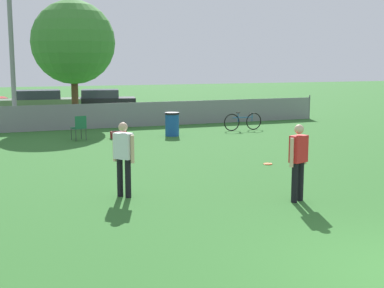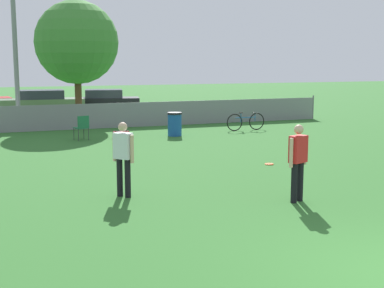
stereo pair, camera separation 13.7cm
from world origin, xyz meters
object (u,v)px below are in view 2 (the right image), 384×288
(player_thrower_red, at_px, (298,158))
(frisbee_disc, at_px, (269,164))
(parked_car_olive, at_px, (42,102))
(parked_car_dark, at_px, (104,101))
(tree_near_pole, at_px, (77,43))
(trash_bin, at_px, (175,124))
(gear_bag_sideline, at_px, (121,135))
(light_pole, at_px, (14,16))
(bicycle_sideline, at_px, (246,122))
(player_receiver_white, at_px, (123,154))
(folding_chair_sideline, at_px, (82,126))

(player_thrower_red, distance_m, frisbee_disc, 4.20)
(parked_car_olive, distance_m, parked_car_dark, 3.53)
(tree_near_pole, distance_m, trash_bin, 7.11)
(trash_bin, xyz_separation_m, gear_bag_sideline, (-2.14, 0.14, -0.34))
(light_pole, relative_size, trash_bin, 8.75)
(bicycle_sideline, bearing_deg, light_pole, 153.45)
(bicycle_sideline, height_order, parked_car_dark, parked_car_dark)
(frisbee_disc, relative_size, bicycle_sideline, 0.14)
(player_receiver_white, relative_size, parked_car_olive, 0.35)
(gear_bag_sideline, bearing_deg, light_pole, 127.75)
(light_pole, bearing_deg, player_receiver_white, -83.92)
(player_receiver_white, height_order, frisbee_disc, player_receiver_white)
(player_receiver_white, bearing_deg, gear_bag_sideline, 126.73)
(parked_car_olive, bearing_deg, gear_bag_sideline, -76.16)
(tree_near_pole, height_order, parked_car_dark, tree_near_pole)
(tree_near_pole, distance_m, player_receiver_white, 14.66)
(bicycle_sideline, bearing_deg, player_receiver_white, -131.17)
(player_thrower_red, bearing_deg, folding_chair_sideline, 82.41)
(parked_car_olive, bearing_deg, frisbee_disc, -71.43)
(tree_near_pole, height_order, parked_car_olive, tree_near_pole)
(player_receiver_white, bearing_deg, player_thrower_red, 22.23)
(player_receiver_white, relative_size, trash_bin, 1.75)
(trash_bin, height_order, gear_bag_sideline, trash_bin)
(frisbee_disc, bearing_deg, bicycle_sideline, 68.34)
(player_thrower_red, xyz_separation_m, bicycle_sideline, (4.29, 10.91, -0.55))
(folding_chair_sideline, xyz_separation_m, bicycle_sideline, (7.00, 0.36, -0.15))
(parked_car_olive, relative_size, parked_car_dark, 1.09)
(bicycle_sideline, bearing_deg, tree_near_pole, 138.83)
(folding_chair_sideline, distance_m, gear_bag_sideline, 1.54)
(player_thrower_red, relative_size, gear_bag_sideline, 2.79)
(player_thrower_red, bearing_deg, player_receiver_white, 130.41)
(player_receiver_white, relative_size, parked_car_dark, 0.38)
(frisbee_disc, distance_m, folding_chair_sideline, 7.94)
(light_pole, bearing_deg, parked_car_olive, 75.84)
(folding_chair_sideline, bearing_deg, light_pole, -81.81)
(parked_car_dark, bearing_deg, light_pole, -116.33)
(trash_bin, distance_m, parked_car_olive, 11.74)
(frisbee_disc, bearing_deg, player_receiver_white, -156.16)
(tree_near_pole, xyz_separation_m, parked_car_dark, (2.37, 5.59, -3.15))
(bicycle_sideline, bearing_deg, gear_bag_sideline, -178.18)
(player_thrower_red, xyz_separation_m, frisbee_disc, (1.48, 3.82, -0.92))
(player_thrower_red, xyz_separation_m, folding_chair_sideline, (-2.70, 10.55, -0.40))
(gear_bag_sideline, bearing_deg, tree_near_pole, 97.45)
(tree_near_pole, xyz_separation_m, folding_chair_sideline, (-0.77, -5.49, -3.25))
(gear_bag_sideline, height_order, parked_car_olive, parked_car_olive)
(player_receiver_white, distance_m, parked_car_olive, 19.75)
(frisbee_disc, xyz_separation_m, parked_car_dark, (-1.04, 17.81, 0.62))
(light_pole, height_order, frisbee_disc, light_pole)
(tree_near_pole, xyz_separation_m, bicycle_sideline, (6.22, -5.13, -3.40))
(folding_chair_sideline, distance_m, parked_car_olive, 10.92)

